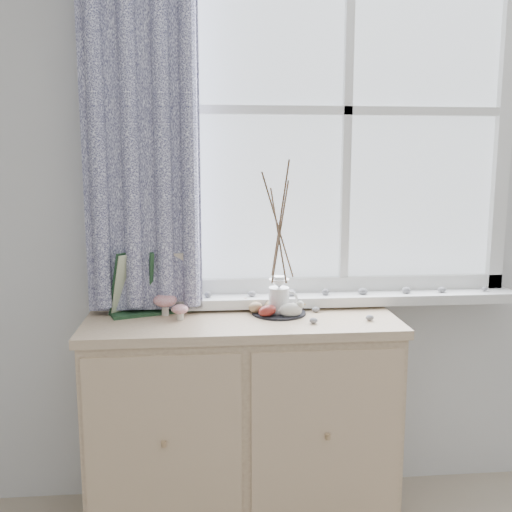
# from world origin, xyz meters

# --- Properties ---
(sideboard) EXTENTS (1.20, 0.45, 0.85)m
(sideboard) POSITION_xyz_m (-0.15, 1.75, 0.43)
(sideboard) COLOR beige
(sideboard) RESTS_ON ground
(botanical_book) EXTENTS (0.39, 0.25, 0.26)m
(botanical_book) POSITION_xyz_m (-0.50, 1.83, 0.98)
(botanical_book) COLOR #1E3F23
(botanical_book) RESTS_ON sideboard
(toadstool_cluster) EXTENTS (0.14, 0.15, 0.09)m
(toadstool_cluster) POSITION_xyz_m (-0.43, 1.80, 0.90)
(toadstool_cluster) COLOR beige
(toadstool_cluster) RESTS_ON sideboard
(wooden_eggs) EXTENTS (0.17, 0.17, 0.07)m
(wooden_eggs) POSITION_xyz_m (-0.07, 1.82, 0.88)
(wooden_eggs) COLOR tan
(wooden_eggs) RESTS_ON sideboard
(songbird_figurine) EXTENTS (0.13, 0.07, 0.06)m
(songbird_figurine) POSITION_xyz_m (0.04, 1.75, 0.88)
(songbird_figurine) COLOR silver
(songbird_figurine) RESTS_ON sideboard
(crocheted_doily) EXTENTS (0.21, 0.21, 0.01)m
(crocheted_doily) POSITION_xyz_m (0.00, 1.80, 0.85)
(crocheted_doily) COLOR black
(crocheted_doily) RESTS_ON sideboard
(twig_pitcher) EXTENTS (0.26, 0.26, 0.61)m
(twig_pitcher) POSITION_xyz_m (0.00, 1.80, 1.20)
(twig_pitcher) COLOR white
(twig_pitcher) RESTS_ON crocheted_doily
(sideboard_pebbles) EXTENTS (0.33, 0.23, 0.02)m
(sideboard_pebbles) POSITION_xyz_m (0.15, 1.75, 0.86)
(sideboard_pebbles) COLOR gray
(sideboard_pebbles) RESTS_ON sideboard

